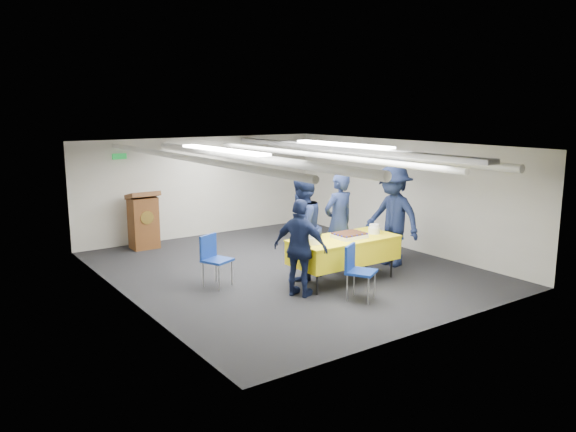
% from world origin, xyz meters
% --- Properties ---
extents(ground, '(7.00, 7.00, 0.00)m').
position_xyz_m(ground, '(0.00, 0.00, 0.00)').
color(ground, black).
rests_on(ground, ground).
extents(room_shell, '(6.00, 7.00, 2.30)m').
position_xyz_m(room_shell, '(0.09, 0.41, 1.81)').
color(room_shell, beige).
rests_on(room_shell, ground).
extents(serving_table, '(1.90, 0.89, 0.77)m').
position_xyz_m(serving_table, '(0.39, -1.17, 0.56)').
color(serving_table, black).
rests_on(serving_table, ground).
extents(sheet_cake, '(0.54, 0.42, 0.09)m').
position_xyz_m(sheet_cake, '(0.46, -1.23, 0.82)').
color(sheet_cake, white).
rests_on(sheet_cake, serving_table).
extents(plate_stack_left, '(0.24, 0.24, 0.16)m').
position_xyz_m(plate_stack_left, '(-0.31, -1.22, 0.84)').
color(plate_stack_left, white).
rests_on(plate_stack_left, serving_table).
extents(plate_stack_right, '(0.21, 0.21, 0.17)m').
position_xyz_m(plate_stack_right, '(1.04, -1.22, 0.85)').
color(plate_stack_right, white).
rests_on(plate_stack_right, serving_table).
extents(podium, '(0.62, 0.53, 1.25)m').
position_xyz_m(podium, '(-1.60, 3.05, 0.61)').
color(podium, brown).
rests_on(podium, ground).
extents(chair_near, '(0.57, 0.57, 0.87)m').
position_xyz_m(chair_near, '(-0.07, -2.00, 0.53)').
color(chair_near, gray).
rests_on(chair_near, ground).
extents(chair_right, '(0.42, 0.42, 0.87)m').
position_xyz_m(chair_right, '(2.07, -0.64, 0.53)').
color(chair_right, gray).
rests_on(chair_right, ground).
extents(chair_left, '(0.55, 0.55, 0.87)m').
position_xyz_m(chair_left, '(-1.58, -0.11, 0.53)').
color(chair_left, gray).
rests_on(chair_left, ground).
extents(sailor_a, '(0.70, 0.49, 1.82)m').
position_xyz_m(sailor_a, '(0.72, -0.62, 0.91)').
color(sailor_a, black).
rests_on(sailor_a, ground).
extents(sailor_b, '(1.08, 0.97, 1.82)m').
position_xyz_m(sailor_b, '(-0.13, -0.64, 0.91)').
color(sailor_b, black).
rests_on(sailor_b, ground).
extents(sailor_c, '(0.77, 0.99, 1.57)m').
position_xyz_m(sailor_c, '(-0.69, -1.38, 0.78)').
color(sailor_c, black).
rests_on(sailor_c, ground).
extents(sailor_d, '(0.80, 1.28, 1.91)m').
position_xyz_m(sailor_d, '(1.79, -0.93, 0.95)').
color(sailor_d, black).
rests_on(sailor_d, ground).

